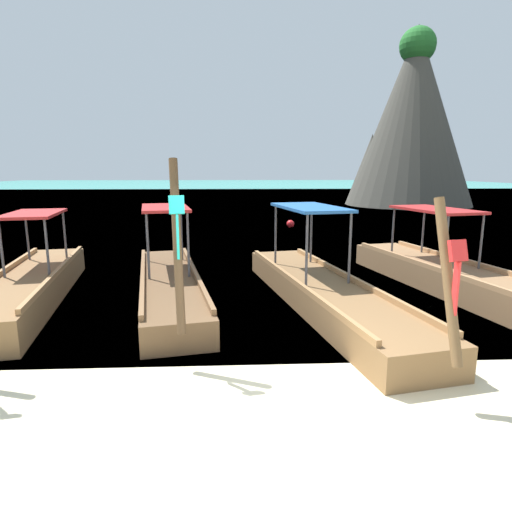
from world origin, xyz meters
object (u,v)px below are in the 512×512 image
at_px(longtail_boat_turquoise_ribbon, 170,284).
at_px(longtail_boat_red_ribbon, 324,291).
at_px(mooring_buoy_near, 290,224).
at_px(longtail_boat_yellow_ribbon, 31,285).
at_px(karst_rock, 410,120).
at_px(longtail_boat_blue_ribbon, 455,278).

relative_size(longtail_boat_turquoise_ribbon, longtail_boat_red_ribbon, 0.88).
bearing_deg(longtail_boat_turquoise_ribbon, mooring_buoy_near, 70.51).
height_order(longtail_boat_yellow_ribbon, karst_rock, karst_rock).
xyz_separation_m(longtail_boat_turquoise_ribbon, longtail_boat_blue_ribbon, (6.26, 0.18, 0.01)).
distance_m(karst_rock, mooring_buoy_near, 18.29).
bearing_deg(longtail_boat_turquoise_ribbon, longtail_boat_red_ribbon, -12.62).
xyz_separation_m(karst_rock, mooring_buoy_near, (-10.78, -13.38, -6.26)).
xyz_separation_m(longtail_boat_yellow_ribbon, longtail_boat_red_ribbon, (5.96, -0.61, -0.03)).
distance_m(longtail_boat_turquoise_ribbon, longtail_boat_red_ribbon, 3.22).
xyz_separation_m(longtail_boat_turquoise_ribbon, karst_rock, (14.78, 24.68, 6.12)).
xyz_separation_m(longtail_boat_yellow_ribbon, longtail_boat_turquoise_ribbon, (2.82, 0.10, -0.03)).
xyz_separation_m(longtail_boat_turquoise_ribbon, longtail_boat_red_ribbon, (3.14, -0.70, -0.00)).
bearing_deg(mooring_buoy_near, longtail_boat_red_ribbon, -94.10).
relative_size(longtail_boat_yellow_ribbon, mooring_buoy_near, 17.84).
bearing_deg(karst_rock, longtail_boat_yellow_ribbon, -125.38).
distance_m(longtail_boat_turquoise_ribbon, longtail_boat_blue_ribbon, 6.26).
relative_size(longtail_boat_red_ribbon, longtail_boat_blue_ribbon, 1.01).
xyz_separation_m(longtail_boat_red_ribbon, longtail_boat_blue_ribbon, (3.12, 0.88, 0.02)).
bearing_deg(longtail_boat_yellow_ribbon, longtail_boat_red_ribbon, -5.80).
height_order(longtail_boat_red_ribbon, mooring_buoy_near, longtail_boat_red_ribbon).
height_order(longtail_boat_red_ribbon, longtail_boat_blue_ribbon, longtail_boat_blue_ribbon).
relative_size(longtail_boat_red_ribbon, mooring_buoy_near, 19.95).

